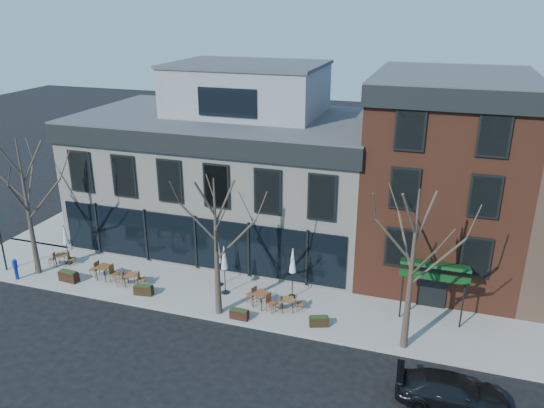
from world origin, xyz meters
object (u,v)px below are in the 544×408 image
(parked_sedan, at_px, (452,392))
(cafe_set_0, at_px, (62,259))
(call_box, at_px, (16,268))
(umbrella_0, at_px, (65,236))

(parked_sedan, distance_m, cafe_set_0, 22.43)
(call_box, distance_m, cafe_set_0, 2.56)
(call_box, xyz_separation_m, cafe_set_0, (1.28, 2.20, -0.25))
(umbrella_0, bearing_deg, parked_sedan, -13.64)
(cafe_set_0, distance_m, umbrella_0, 1.41)
(call_box, bearing_deg, cafe_set_0, 59.85)
(cafe_set_0, bearing_deg, call_box, -120.15)
(call_box, height_order, umbrella_0, umbrella_0)
(parked_sedan, xyz_separation_m, call_box, (-23.15, 2.76, 0.20))
(umbrella_0, bearing_deg, cafe_set_0, -129.39)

